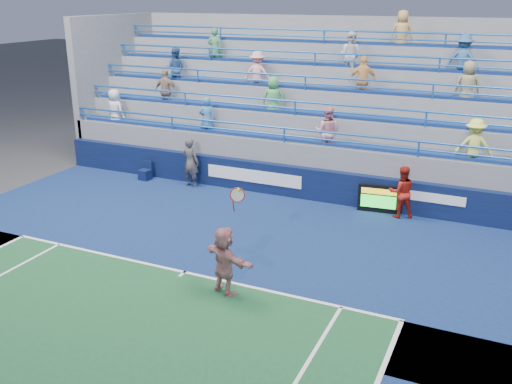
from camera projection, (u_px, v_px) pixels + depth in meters
The scene contains 8 objects.
ground at pixel (184, 273), 14.41m from camera, with size 120.00×120.00×0.00m, color #333538.
sponsor_wall at pixel (281, 180), 19.82m from camera, with size 18.00×0.32×1.10m.
bleacher_stand at pixel (317, 130), 22.73m from camera, with size 18.00×5.60×6.13m.
serve_speed_board at pixel (379, 199), 18.27m from camera, with size 1.32×0.30×0.91m.
judge_chair at pixel (145, 174), 21.56m from camera, with size 0.44×0.44×0.71m.
tennis_player at pixel (225, 260), 13.19m from camera, with size 1.62×1.05×2.68m.
line_judge at pixel (190, 162), 20.62m from camera, with size 0.66×0.44×1.82m, color #121434.
ball_girl at pixel (402, 192), 17.76m from camera, with size 0.81×0.63×1.68m, color #A61D13.
Camera 1 is at (7.01, -11.02, 6.68)m, focal length 40.00 mm.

